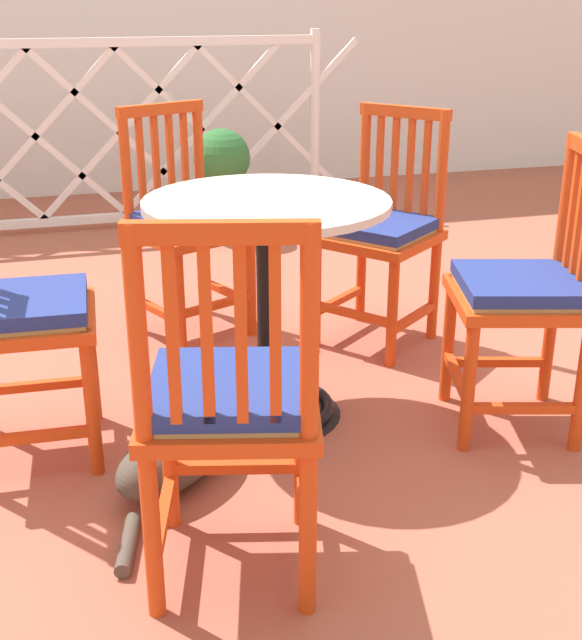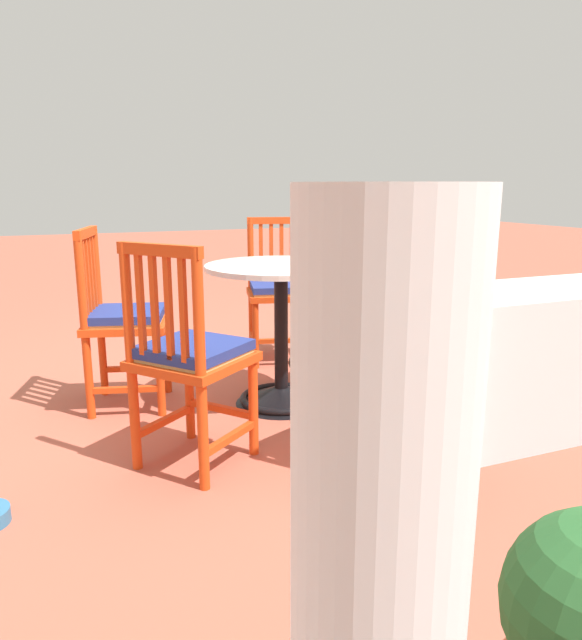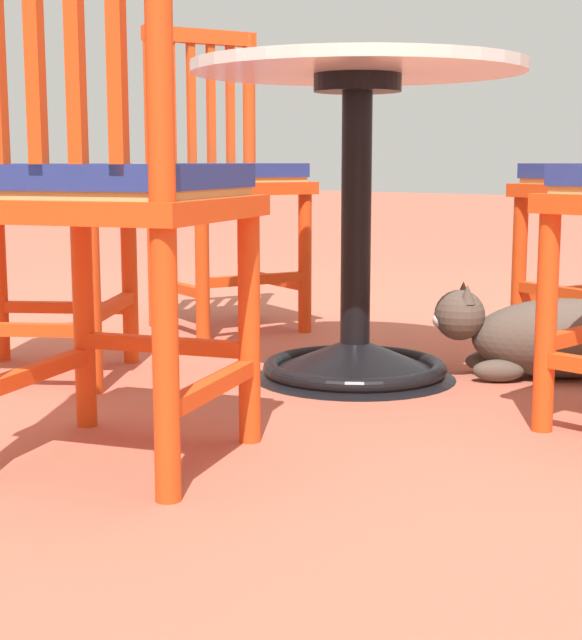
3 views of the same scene
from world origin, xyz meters
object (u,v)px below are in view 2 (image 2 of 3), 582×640
Objects in this scene: tabby_cat at (314,362)px; orange_chair_tucked_in at (190,358)px; orange_chair_near_fence at (123,321)px; orange_chair_at_corner at (384,359)px; orange_chair_facing_out at (404,307)px; cafe_table at (281,351)px; orange_chair_by_planter at (279,291)px.

orange_chair_tucked_in is at bearing 41.83° from tabby_cat.
orange_chair_near_fence is at bearing -77.84° from orange_chair_tucked_in.
orange_chair_at_corner and orange_chair_facing_out have the same top height.
orange_chair_near_fence is 1.00× the size of orange_chair_facing_out.
orange_chair_at_corner is at bearing 99.14° from cafe_table.
cafe_table is 1.22× the size of tabby_cat.
orange_chair_facing_out is 0.62m from tabby_cat.
orange_chair_near_fence is at bearing -50.83° from orange_chair_at_corner.
orange_chair_by_planter and orange_chair_facing_out have the same top height.
orange_chair_by_planter is 1.53m from orange_chair_tucked_in.
cafe_table is at bearing 69.66° from orange_chair_by_planter.
orange_chair_facing_out is (-0.76, -0.04, 0.16)m from cafe_table.
orange_chair_facing_out is (-1.34, -0.54, 0.00)m from orange_chair_tucked_in.
cafe_table is 0.50m from tabby_cat.
cafe_table is 0.83× the size of orange_chair_at_corner.
orange_chair_facing_out is 1.47× the size of tabby_cat.
orange_chair_at_corner is 1.05m from orange_chair_facing_out.
tabby_cat is (0.43, -0.27, -0.35)m from orange_chair_facing_out.
tabby_cat is at bearing 96.32° from orange_chair_by_planter.
orange_chair_near_fence is 0.80m from orange_chair_tucked_in.
orange_chair_at_corner reaches higher than cafe_table.
orange_chair_by_planter is 1.14m from orange_chair_near_fence.
cafe_table is at bearing -80.86° from orange_chair_at_corner.
orange_chair_at_corner is (-0.71, 0.30, 0.00)m from orange_chair_tucked_in.
orange_chair_facing_out is at bearing 171.04° from orange_chair_near_fence.
orange_chair_tucked_in is at bearing 102.16° from orange_chair_near_fence.
cafe_table is at bearing -139.30° from orange_chair_tucked_in.
orange_chair_facing_out is at bearing -126.96° from orange_chair_at_corner.
orange_chair_at_corner is at bearing 84.31° from orange_chair_by_planter.
cafe_table is 0.83× the size of orange_chair_by_planter.
tabby_cat is (-0.33, -0.32, -0.19)m from cafe_table.
orange_chair_tucked_in is at bearing 22.08° from orange_chair_facing_out.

